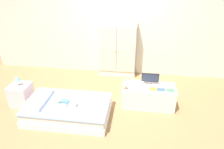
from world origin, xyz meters
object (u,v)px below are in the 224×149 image
nightstand (21,95)px  tv_stand (148,96)px  table_lamp (17,79)px  bed (68,110)px  tv_monitor (150,78)px  book_green (170,90)px  book_orange (153,89)px  doll (63,101)px  book_blue (161,90)px  wardrobe (117,49)px  rocking_horse_toy (126,86)px

nightstand → tv_stand: (2.39, 0.28, 0.00)m
table_lamp → bed: bearing=-12.6°
tv_monitor → book_green: 0.41m
book_orange → book_green: size_ratio=0.97×
tv_stand → book_green: 0.44m
nightstand → book_orange: size_ratio=3.25×
doll → nightstand: nightstand is taller
book_blue → book_green: size_ratio=1.09×
wardrobe → rocking_horse_toy: (0.32, -1.33, -0.19)m
doll → rocking_horse_toy: 1.14m
tv_stand → book_green: book_green is taller
nightstand → book_orange: (2.47, 0.19, 0.22)m
nightstand → book_orange: book_orange is taller
bed → book_orange: 1.55m
table_lamp → wardrobe: wardrobe is taller
rocking_horse_toy → book_blue: size_ratio=0.75×
table_lamp → book_blue: (2.61, 0.19, -0.13)m
doll → tv_stand: (1.47, 0.51, -0.09)m
tv_stand → book_green: bearing=-14.4°
rocking_horse_toy → book_blue: (0.62, 0.04, -0.04)m
tv_stand → book_orange: 0.25m
tv_monitor → book_orange: bearing=-70.6°
nightstand → rocking_horse_toy: bearing=4.1°
table_lamp → tv_stand: 2.44m
rocking_horse_toy → book_orange: bearing=5.2°
table_lamp → nightstand: bearing=0.0°
doll → book_blue: 1.73m
nightstand → bed: bearing=-12.6°
rocking_horse_toy → book_orange: size_ratio=0.84×
doll → tv_stand: tv_stand is taller
book_orange → bed: bearing=-164.4°
bed → doll: 0.19m
wardrobe → book_orange: 1.53m
table_lamp → rocking_horse_toy: size_ratio=1.86×
doll → table_lamp: size_ratio=1.95×
nightstand → tv_monitor: 2.46m
bed → doll: size_ratio=3.69×
bed → wardrobe: size_ratio=1.10×
wardrobe → doll: bearing=-113.8°
table_lamp → book_orange: (2.47, 0.19, -0.13)m
doll → book_green: bearing=12.6°
wardrobe → book_orange: (0.79, -1.29, -0.23)m
table_lamp → tv_monitor: size_ratio=0.64×
book_blue → book_orange: bearing=-180.0°
rocking_horse_toy → wardrobe: bearing=103.4°
rocking_horse_toy → table_lamp: bearing=-175.9°
table_lamp → book_orange: size_ratio=1.56×
tv_monitor → book_orange: tv_monitor is taller
doll → wardrobe: wardrobe is taller
tv_monitor → nightstand: bearing=-171.7°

